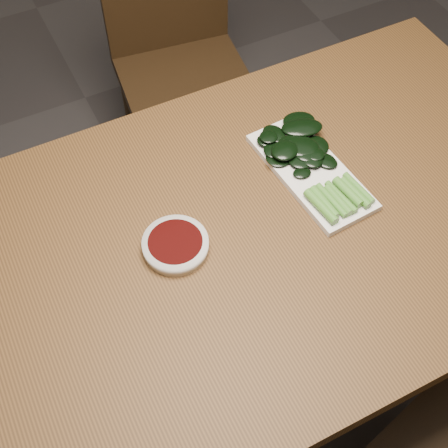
# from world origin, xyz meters

# --- Properties ---
(ground) EXTENTS (6.00, 6.00, 0.00)m
(ground) POSITION_xyz_m (0.00, 0.00, 0.00)
(ground) COLOR #322F2F
(ground) RESTS_ON ground
(table) EXTENTS (1.40, 0.80, 0.75)m
(table) POSITION_xyz_m (0.00, 0.00, 0.68)
(table) COLOR #4E3116
(table) RESTS_ON ground
(chair_far) EXTENTS (0.43, 0.43, 0.89)m
(chair_far) POSITION_xyz_m (0.22, 0.84, 0.49)
(chair_far) COLOR black
(chair_far) RESTS_ON ground
(sauce_bowl) EXTENTS (0.12, 0.12, 0.03)m
(sauce_bowl) POSITION_xyz_m (-0.14, 0.03, 0.76)
(sauce_bowl) COLOR silver
(sauce_bowl) RESTS_ON table
(serving_plate) EXTENTS (0.15, 0.31, 0.01)m
(serving_plate) POSITION_xyz_m (0.19, 0.07, 0.76)
(serving_plate) COLOR silver
(serving_plate) RESTS_ON table
(gai_lan) EXTENTS (0.17, 0.29, 0.03)m
(gai_lan) POSITION_xyz_m (0.19, 0.10, 0.78)
(gai_lan) COLOR #4D892F
(gai_lan) RESTS_ON serving_plate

